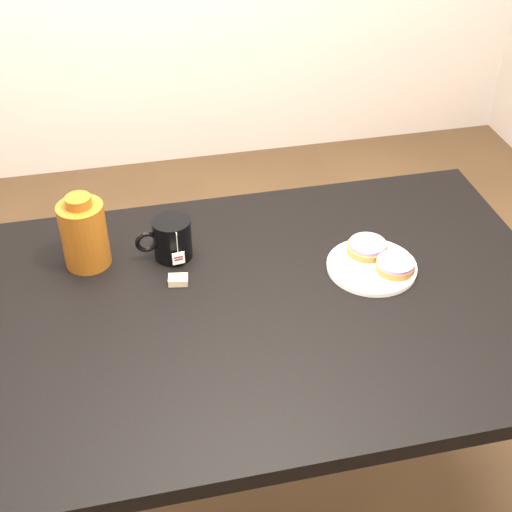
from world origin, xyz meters
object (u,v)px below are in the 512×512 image
Objects in this scene: table at (259,328)px; bagel_package at (84,233)px; plate at (372,266)px; bagel_back at (367,247)px; teabag_pouch at (178,280)px; mug at (171,238)px; bagel_front at (395,265)px.

bagel_package reaches higher than table.
bagel_back is (0.01, 0.05, 0.02)m from plate.
teabag_pouch is (-0.46, 0.05, 0.00)m from plate.
bagel_back is 0.83× the size of mug.
teabag_pouch is (-0.47, -0.01, -0.02)m from bagel_back.
mug reaches higher than bagel_front.
bagel_front is at bearing -32.16° from plate.
mug reaches higher than bagel_back.
bagel_front is 0.57× the size of bagel_package.
plate is at bearing 147.84° from bagel_front.
table is 7.44× the size of bagel_package.
table is 0.31m from mug.
table is 31.11× the size of teabag_pouch.
bagel_front is at bearing -15.93° from bagel_package.
mug is (-0.51, 0.18, 0.03)m from bagel_front.
bagel_package is (-0.20, 0.13, 0.08)m from teabag_pouch.
table is at bearing -174.93° from bagel_front.
teabag_pouch is 0.25m from bagel_package.
bagel_back reaches higher than table.
table is at bearing -31.98° from bagel_package.
plate is 0.06m from bagel_front.
table is 6.49× the size of plate.
bagel_front reaches higher than plate.
bagel_back reaches higher than plate.
mug is 0.12m from teabag_pouch.
bagel_back is 0.68m from bagel_package.
bagel_package reaches higher than bagel_front.
table is at bearing -168.42° from plate.
table is 0.34m from bagel_back.
plate is 1.81× the size of bagel_back.
bagel_package is at bearing 169.82° from bagel_back.
bagel_front is 0.54m from mug.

